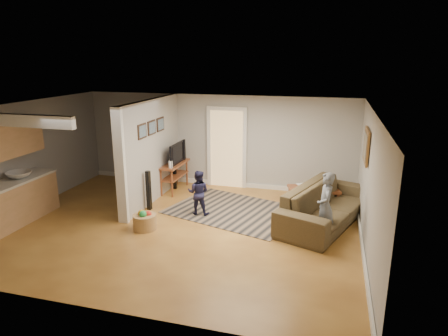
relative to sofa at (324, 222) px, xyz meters
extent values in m
plane|color=brown|center=(-3.00, -1.03, 0.00)|extent=(7.50, 7.50, 0.00)
cube|color=#AAA8A3|center=(-3.00, 1.97, 1.25)|extent=(7.50, 0.04, 2.50)
cube|color=#AAA8A3|center=(-6.75, -1.03, 1.25)|extent=(0.04, 6.00, 2.50)
cube|color=#AAA8A3|center=(0.75, -1.03, 1.25)|extent=(0.04, 6.00, 2.50)
cube|color=white|center=(-3.00, -1.03, 2.50)|extent=(7.50, 6.00, 0.04)
cube|color=#AAA8A3|center=(-4.20, 0.42, 1.25)|extent=(0.15, 3.10, 2.50)
cube|color=white|center=(-4.20, -1.13, 1.25)|extent=(0.22, 0.10, 2.50)
cube|color=white|center=(-3.00, 1.94, 0.06)|extent=(7.50, 0.04, 0.12)
cube|color=white|center=(0.72, -1.03, 0.06)|extent=(0.04, 6.00, 0.12)
cube|color=#D8B272|center=(-2.70, 1.91, 1.05)|extent=(0.90, 0.06, 2.10)
cube|color=tan|center=(-6.43, -1.83, 0.45)|extent=(0.60, 2.20, 0.90)
cube|color=beige|center=(-6.43, -1.83, 0.92)|extent=(0.64, 2.24, 0.05)
cube|color=tan|center=(-6.45, -1.83, 1.80)|extent=(0.35, 2.00, 0.70)
imported|color=silver|center=(-6.43, -1.53, 0.94)|extent=(0.54, 0.54, 0.19)
cube|color=#2F1F15|center=(-4.12, -0.23, 1.85)|extent=(0.03, 0.40, 0.34)
cube|color=#2F1F15|center=(-4.12, 0.27, 1.85)|extent=(0.03, 0.40, 0.34)
cube|color=#2F1F15|center=(-4.12, 0.77, 1.85)|extent=(0.03, 0.40, 0.34)
cube|color=brown|center=(0.71, -0.03, 1.75)|extent=(0.04, 0.90, 0.68)
cube|color=black|center=(-2.06, 0.16, 0.01)|extent=(3.33, 2.81, 0.01)
imported|color=#463C23|center=(0.00, 0.00, 0.00)|extent=(2.01, 3.03, 0.82)
cube|color=brown|center=(-0.31, 0.97, 0.42)|extent=(1.30, 0.99, 0.06)
cube|color=silver|center=(-0.31, 0.97, 0.43)|extent=(0.81, 0.60, 0.02)
cube|color=brown|center=(-0.31, 0.97, 0.14)|extent=(1.18, 0.87, 0.03)
cube|color=brown|center=(-0.71, 0.56, 0.21)|extent=(0.08, 0.08, 0.42)
cube|color=brown|center=(0.26, 0.87, 0.21)|extent=(0.08, 0.08, 0.42)
cube|color=brown|center=(-0.87, 1.07, 0.21)|extent=(0.08, 0.08, 0.42)
cube|color=brown|center=(0.10, 1.38, 0.21)|extent=(0.08, 0.08, 0.42)
imported|color=navy|center=(-0.11, 1.15, 0.45)|extent=(0.24, 0.24, 0.20)
cylinder|color=#166017|center=(-0.40, 0.79, 0.57)|extent=(0.06, 0.06, 0.23)
imported|color=#998C4C|center=(-0.68, 1.03, 0.45)|extent=(0.30, 0.32, 0.02)
imported|color=#66594C|center=(-0.16, 0.82, 0.45)|extent=(0.24, 0.30, 0.02)
cube|color=brown|center=(-3.95, 1.17, 0.73)|extent=(0.47, 1.21, 0.05)
cube|color=brown|center=(-3.95, 1.17, 0.40)|extent=(0.41, 1.11, 0.03)
cylinder|color=brown|center=(-4.11, 0.65, 0.37)|extent=(0.05, 0.05, 0.74)
cylinder|color=brown|center=(-4.10, 1.69, 0.37)|extent=(0.05, 0.05, 0.74)
cylinder|color=brown|center=(-3.81, 0.65, 0.37)|extent=(0.05, 0.05, 0.74)
cylinder|color=brown|center=(-3.80, 1.69, 0.37)|extent=(0.05, 0.05, 0.74)
imported|color=black|center=(-3.93, 1.17, 0.76)|extent=(0.14, 0.97, 0.56)
cylinder|color=white|center=(-3.86, 0.72, 0.85)|extent=(0.10, 0.10, 0.18)
cube|color=black|center=(-4.00, -0.29, 0.47)|extent=(0.10, 0.10, 0.94)
cube|color=black|center=(-4.00, 1.31, 0.48)|extent=(0.11, 0.11, 0.97)
cylinder|color=#946940|center=(-3.60, -1.34, 0.16)|extent=(0.48, 0.48, 0.32)
sphere|color=red|center=(-3.54, -1.29, 0.32)|extent=(0.15, 0.15, 0.15)
sphere|color=gold|center=(-3.68, -1.31, 0.34)|extent=(0.15, 0.15, 0.15)
sphere|color=green|center=(-3.60, -1.40, 0.36)|extent=(0.15, 0.15, 0.15)
imported|color=slate|center=(0.00, -0.80, 0.00)|extent=(0.41, 0.54, 1.35)
imported|color=#1D1C3B|center=(-2.79, -0.25, 0.00)|extent=(0.53, 0.43, 1.03)
camera|label=1|loc=(0.02, -8.31, 3.47)|focal=32.00mm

